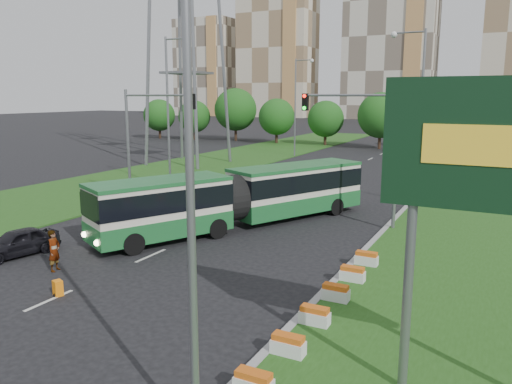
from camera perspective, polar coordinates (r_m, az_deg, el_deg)
The scene contains 17 objects.
ground at distance 23.03m, azimuth -6.05°, elevation -8.31°, with size 360.00×360.00×0.00m, color black.
median_kerb at distance 27.86m, azimuth 13.80°, elevation -4.95°, with size 0.30×60.00×0.18m, color gray.
left_verge at distance 53.08m, azimuth -7.70°, elevation 2.71°, with size 12.00×110.00×0.10m, color #224E16.
lane_markings at distance 41.69m, azimuth 5.50°, elevation 0.44°, with size 0.20×100.00×0.01m, color beige, non-canonical shape.
flower_planters at distance 18.00m, azimuth 7.96°, elevation -12.47°, with size 1.10×11.50×0.60m, color silver, non-canonical shape.
traffic_mast_median at distance 29.16m, azimuth 12.74°, elevation 6.31°, with size 5.76×0.32×8.00m.
traffic_mast_left at distance 35.24m, azimuth -12.50°, elevation 7.08°, with size 5.76×0.32×8.00m.
street_lamps at distance 31.93m, azimuth -0.98°, elevation 8.13°, with size 36.00×60.00×12.00m, color gray, non-canonical shape.
tree_line at distance 73.27m, azimuth 25.66°, elevation 7.49°, with size 120.00×8.00×9.00m, color #1A5316, non-canonical shape.
apartment_tower_west at distance 185.67m, azimuth 2.48°, elevation 16.03°, with size 26.00×15.00×48.00m, color beige.
apartment_tower_cwest at distance 173.17m, azimuth 15.16°, elevation 16.70°, with size 28.00×15.00×52.00m, color beige.
midrise_west at distance 199.57m, azimuth -5.63°, elevation 13.91°, with size 22.00×14.00×36.00m, color beige.
articulated_bus at distance 29.22m, azimuth -2.31°, elevation -0.52°, with size 2.73×17.52×2.88m.
car_left_near at distance 26.62m, azimuth -25.62°, elevation -5.21°, with size 1.55×3.86×1.31m, color black.
car_left_far at distance 39.36m, azimuth -6.88°, elevation 0.73°, with size 1.35×3.89×1.28m, color black.
pedestrian at distance 23.63m, azimuth -22.07°, elevation -6.23°, with size 0.67×0.44×1.84m, color gray.
shopping_trolley at distance 20.95m, azimuth -21.71°, elevation -10.17°, with size 0.36×0.38×0.61m.
Camera 1 is at (11.95, -18.18, 7.58)m, focal length 35.00 mm.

